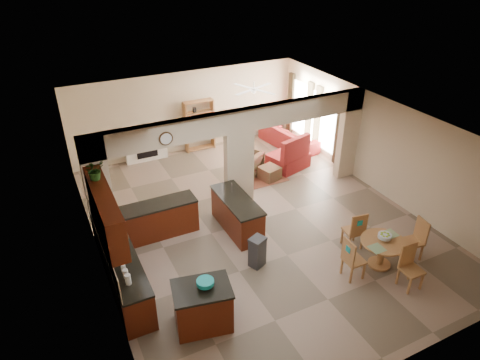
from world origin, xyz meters
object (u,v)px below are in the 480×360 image
sofa (288,137)px  dining_table (382,249)px  kitchen_island (203,306)px  armchair (248,163)px

sofa → dining_table: bearing=158.1°
kitchen_island → armchair: bearing=66.3°
armchair → kitchen_island: bearing=21.2°
kitchen_island → sofa: bearing=58.5°
dining_table → sofa: size_ratio=0.42×
kitchen_island → dining_table: kitchen_island is taller
dining_table → armchair: bearing=97.7°
dining_table → sofa: (1.58, 6.49, -0.12)m
kitchen_island → armchair: kitchen_island is taller
kitchen_island → sofa: kitchen_island is taller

